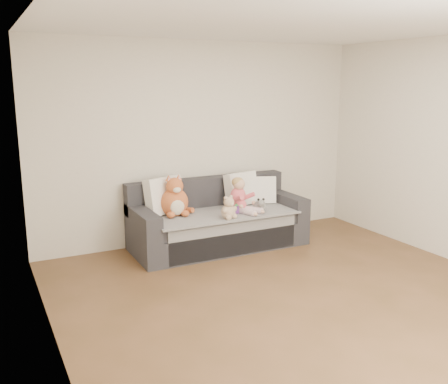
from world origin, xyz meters
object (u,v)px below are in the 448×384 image
sippy_cup (236,208)px  toddler (240,197)px  plush_cat (175,200)px  sofa (217,223)px  teddy_bear (229,209)px

sippy_cup → toddler: bearing=29.2°
toddler → plush_cat: (-0.80, 0.21, 0.01)m
sofa → sippy_cup: (0.15, -0.24, 0.23)m
teddy_bear → sippy_cup: bearing=23.3°
sofa → toddler: size_ratio=4.90×
plush_cat → toddler: bearing=-11.3°
toddler → teddy_bear: (-0.28, -0.23, -0.07)m
plush_cat → sippy_cup: (0.71, -0.26, -0.13)m
toddler → teddy_bear: bearing=-165.3°
sofa → teddy_bear: (-0.05, -0.42, 0.28)m
toddler → plush_cat: plush_cat is taller
sofa → toddler: (0.23, -0.19, 0.35)m
sofa → toddler: 0.46m
teddy_bear → sippy_cup: teddy_bear is taller
toddler → sippy_cup: 0.15m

